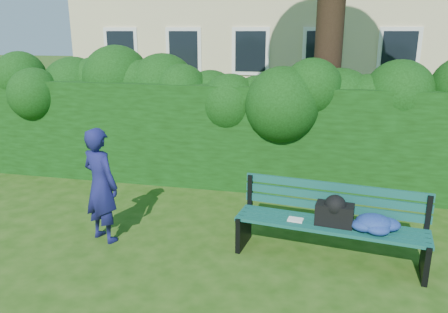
# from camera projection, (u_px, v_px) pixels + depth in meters

# --- Properties ---
(ground) EXTENTS (80.00, 80.00, 0.00)m
(ground) POSITION_uv_depth(u_px,v_px,m) (214.00, 236.00, 5.91)
(ground) COLOR #20490E
(ground) RESTS_ON ground
(hedge) EXTENTS (10.00, 1.00, 1.80)m
(hedge) POSITION_uv_depth(u_px,v_px,m) (244.00, 135.00, 7.72)
(hedge) COLOR black
(hedge) RESTS_ON ground
(park_bench) EXTENTS (2.28, 0.84, 0.89)m
(park_bench) POSITION_uv_depth(u_px,v_px,m) (341.00, 221.00, 5.16)
(park_bench) COLOR #0E4738
(park_bench) RESTS_ON ground
(man_reading) EXTENTS (0.65, 0.55, 1.52)m
(man_reading) POSITION_uv_depth(u_px,v_px,m) (101.00, 185.00, 5.62)
(man_reading) COLOR navy
(man_reading) RESTS_ON ground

